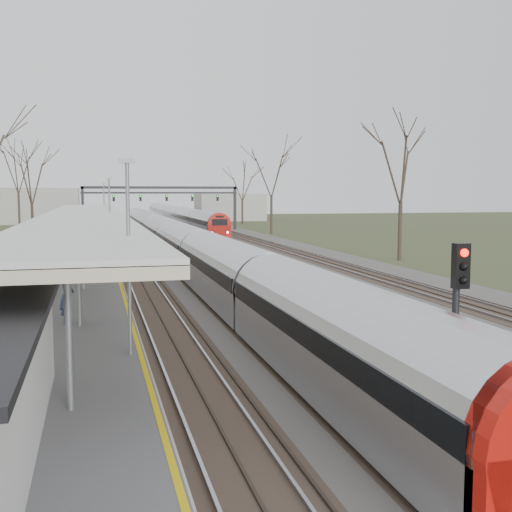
# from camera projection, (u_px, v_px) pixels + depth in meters

# --- Properties ---
(track_bed) EXTENTS (24.00, 160.00, 0.22)m
(track_bed) POSITION_uv_depth(u_px,v_px,m) (195.00, 250.00, 58.16)
(track_bed) COLOR #474442
(track_bed) RESTS_ON ground
(platform) EXTENTS (3.50, 69.00, 1.00)m
(platform) POSITION_uv_depth(u_px,v_px,m) (87.00, 270.00, 38.96)
(platform) COLOR #9E9B93
(platform) RESTS_ON ground
(canopy) EXTENTS (4.10, 50.00, 3.11)m
(canopy) POSITION_uv_depth(u_px,v_px,m) (84.00, 217.00, 34.27)
(canopy) COLOR slate
(canopy) RESTS_ON platform
(signal_gantry) EXTENTS (21.00, 0.59, 6.08)m
(signal_gantry) POSITION_uv_depth(u_px,v_px,m) (161.00, 195.00, 86.63)
(signal_gantry) COLOR black
(signal_gantry) RESTS_ON ground
(tree_east_far) EXTENTS (5.00, 5.00, 10.30)m
(tree_east_far) POSITION_uv_depth(u_px,v_px,m) (401.00, 165.00, 48.24)
(tree_east_far) COLOR #2D231C
(tree_east_far) RESTS_ON ground
(train_near) EXTENTS (2.62, 90.21, 3.05)m
(train_near) POSITION_uv_depth(u_px,v_px,m) (172.00, 239.00, 51.78)
(train_near) COLOR #B5B8C0
(train_near) RESTS_ON ground
(train_far) EXTENTS (2.62, 75.21, 3.05)m
(train_far) POSITION_uv_depth(u_px,v_px,m) (176.00, 216.00, 104.88)
(train_far) COLOR #B5B8C0
(train_far) RESTS_ON ground
(passenger) EXTENTS (0.51, 0.72, 1.87)m
(passenger) POSITION_uv_depth(u_px,v_px,m) (67.00, 296.00, 20.42)
(passenger) COLOR #293651
(passenger) RESTS_ON platform
(signal_post) EXTENTS (0.35, 0.45, 4.10)m
(signal_post) POSITION_uv_depth(u_px,v_px,m) (458.00, 305.00, 14.21)
(signal_post) COLOR black
(signal_post) RESTS_ON ground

